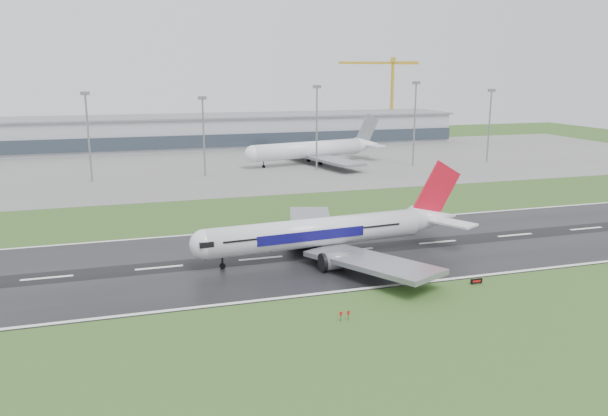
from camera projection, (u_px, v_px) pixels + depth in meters
name	position (u px, v px, depth m)	size (l,w,h in m)	color
ground	(353.00, 250.00, 123.91)	(520.00, 520.00, 0.00)	#2C4F1D
runway	(353.00, 250.00, 123.90)	(400.00, 45.00, 0.10)	black
apron	(242.00, 164.00, 240.47)	(400.00, 130.00, 0.08)	slate
terminal	(219.00, 132.00, 294.74)	(240.00, 36.00, 15.00)	#999BA4
main_airliner	(334.00, 214.00, 118.67)	(58.98, 56.18, 17.41)	silver
parked_airliner	(313.00, 141.00, 238.79)	(64.10, 59.68, 18.79)	white
tower_crane	(392.00, 98.00, 334.01)	(45.41, 2.48, 44.78)	gold
runway_sign	(476.00, 281.00, 103.98)	(2.30, 0.26, 1.04)	black
floodmast_1	(89.00, 139.00, 197.89)	(0.64, 0.64, 29.26)	gray
floodmast_2	(204.00, 138.00, 208.99)	(0.64, 0.64, 27.30)	gray
floodmast_3	(317.00, 130.00, 220.51)	(0.64, 0.64, 30.89)	gray
floodmast_4	(414.00, 126.00, 231.82)	(0.64, 0.64, 32.08)	gray
floodmast_5	(489.00, 127.00, 241.79)	(0.64, 0.64, 28.92)	gray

